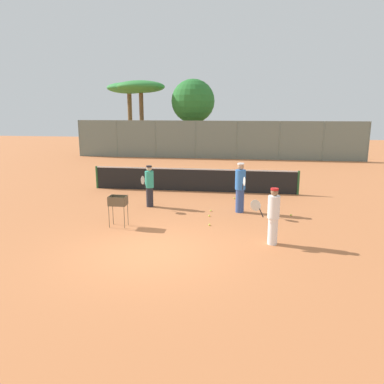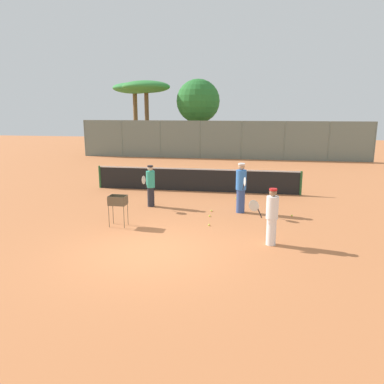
# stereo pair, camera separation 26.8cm
# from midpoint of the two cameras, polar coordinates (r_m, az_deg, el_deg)

# --- Properties ---
(ground_plane) EXTENTS (80.00, 80.00, 0.00)m
(ground_plane) POSITION_cam_midpoint_polar(r_m,az_deg,el_deg) (10.22, -6.79, -9.02)
(ground_plane) COLOR #C67242
(tennis_net) EXTENTS (9.51, 0.10, 1.07)m
(tennis_net) POSITION_cam_midpoint_polar(r_m,az_deg,el_deg) (17.28, -0.19, 1.94)
(tennis_net) COLOR #26592D
(tennis_net) RESTS_ON ground_plane
(back_fence) EXTENTS (22.11, 0.08, 2.88)m
(back_fence) POSITION_cam_midpoint_polar(r_m,az_deg,el_deg) (28.75, 3.40, 7.93)
(back_fence) COLOR slate
(back_fence) RESTS_ON ground_plane
(tree_0) EXTENTS (3.86, 3.86, 6.02)m
(tree_0) POSITION_cam_midpoint_polar(r_m,az_deg,el_deg) (34.52, -9.79, 15.11)
(tree_0) COLOR brown
(tree_0) RESTS_ON ground_plane
(tree_1) EXTENTS (3.55, 3.55, 6.14)m
(tree_1) POSITION_cam_midpoint_polar(r_m,az_deg,el_deg) (31.54, -0.09, 13.66)
(tree_1) COLOR brown
(tree_1) RESTS_ON ground_plane
(tree_2) EXTENTS (4.01, 4.01, 6.05)m
(tree_2) POSITION_cam_midpoint_polar(r_m,az_deg,el_deg) (32.57, -8.05, 15.40)
(tree_2) COLOR brown
(tree_2) RESTS_ON ground_plane
(player_white_outfit) EXTENTS (0.40, 0.92, 1.83)m
(player_white_outfit) POSITION_cam_midpoint_polar(r_m,az_deg,el_deg) (13.76, 6.81, 0.75)
(player_white_outfit) COLOR #334C8C
(player_white_outfit) RESTS_ON ground_plane
(player_red_cap) EXTENTS (0.34, 0.87, 1.62)m
(player_red_cap) POSITION_cam_midpoint_polar(r_m,az_deg,el_deg) (14.58, -7.04, 0.98)
(player_red_cap) COLOR #26262D
(player_red_cap) RESTS_ON ground_plane
(player_yellow_shirt) EXTENTS (0.87, 0.36, 1.62)m
(player_yellow_shirt) POSITION_cam_midpoint_polar(r_m,az_deg,el_deg) (10.64, 11.54, -3.52)
(player_yellow_shirt) COLOR white
(player_yellow_shirt) RESTS_ON ground_plane
(ball_cart) EXTENTS (0.56, 0.41, 1.01)m
(ball_cart) POSITION_cam_midpoint_polar(r_m,az_deg,el_deg) (12.29, -11.76, -1.67)
(ball_cart) COLOR brown
(ball_cart) RESTS_ON ground_plane
(tennis_ball_0) EXTENTS (0.07, 0.07, 0.07)m
(tennis_ball_0) POSITION_cam_midpoint_polar(r_m,az_deg,el_deg) (13.31, 2.08, -3.64)
(tennis_ball_0) COLOR #D1E54C
(tennis_ball_0) RESTS_ON ground_plane
(tennis_ball_1) EXTENTS (0.07, 0.07, 0.07)m
(tennis_ball_1) POSITION_cam_midpoint_polar(r_m,az_deg,el_deg) (13.97, 2.34, -2.85)
(tennis_ball_1) COLOR #D1E54C
(tennis_ball_1) RESTS_ON ground_plane
(tennis_ball_2) EXTENTS (0.07, 0.07, 0.07)m
(tennis_ball_2) POSITION_cam_midpoint_polar(r_m,az_deg,el_deg) (12.30, 2.06, -5.01)
(tennis_ball_2) COLOR #D1E54C
(tennis_ball_2) RESTS_ON ground_plane
(tennis_ball_3) EXTENTS (0.07, 0.07, 0.07)m
(tennis_ball_3) POSITION_cam_midpoint_polar(r_m,az_deg,el_deg) (15.99, 5.98, -0.92)
(tennis_ball_3) COLOR #D1E54C
(tennis_ball_3) RESTS_ON ground_plane
(tennis_ball_4) EXTENTS (0.07, 0.07, 0.07)m
(tennis_ball_4) POSITION_cam_midpoint_polar(r_m,az_deg,el_deg) (13.82, 14.31, -3.42)
(tennis_ball_4) COLOR #D1E54C
(tennis_ball_4) RESTS_ON ground_plane
(parked_car) EXTENTS (4.20, 1.70, 1.60)m
(parked_car) POSITION_cam_midpoint_polar(r_m,az_deg,el_deg) (34.16, -3.55, 7.35)
(parked_car) COLOR #3F4C8C
(parked_car) RESTS_ON ground_plane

